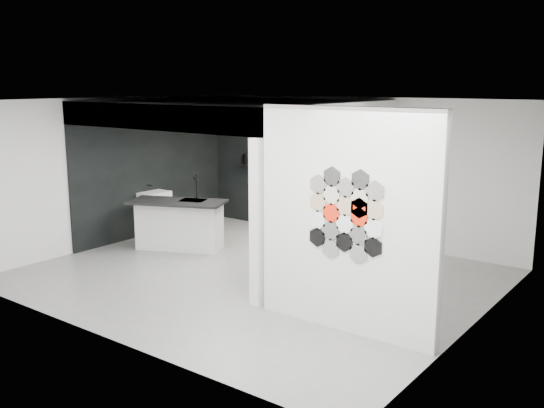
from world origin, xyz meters
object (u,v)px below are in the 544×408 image
at_px(kettle, 336,169).
at_px(kitchen_island, 179,224).
at_px(utensil_cup, 256,162).
at_px(bottle_dark, 276,163).
at_px(partition_panel, 347,221).
at_px(glass_vase, 354,171).
at_px(glass_bowl, 354,172).
at_px(wall_basin, 154,195).
at_px(stockpot, 248,159).

bearing_deg(kettle, kitchen_island, -110.25).
relative_size(kettle, utensil_cup, 1.70).
distance_m(kettle, utensil_cup, 2.01).
bearing_deg(bottle_dark, utensil_cup, 180.00).
relative_size(partition_panel, glass_vase, 18.73).
distance_m(kettle, glass_bowl, 0.40).
xyz_separation_m(kettle, glass_vase, (0.40, 0.00, -0.01)).
xyz_separation_m(kettle, glass_bowl, (0.40, 0.00, -0.03)).
distance_m(glass_vase, utensil_cup, 2.40).
relative_size(glass_bowl, glass_vase, 1.03).
bearing_deg(utensil_cup, kitchen_island, -87.68).
xyz_separation_m(bottle_dark, utensil_cup, (-0.52, 0.00, -0.03)).
bearing_deg(glass_bowl, bottle_dark, 180.00).
distance_m(glass_vase, bottle_dark, 1.88).
height_order(wall_basin, glass_vase, glass_vase).
height_order(partition_panel, kitchen_island, partition_panel).
height_order(glass_bowl, utensil_cup, utensil_cup).
bearing_deg(kitchen_island, glass_bowl, 23.02).
distance_m(glass_bowl, bottle_dark, 1.88).
height_order(stockpot, kettle, stockpot).
bearing_deg(kettle, bottle_dark, -162.29).
height_order(kitchen_island, stockpot, stockpot).
distance_m(wall_basin, bottle_dark, 2.62).
bearing_deg(glass_vase, bottle_dark, 180.00).
distance_m(kitchen_island, glass_bowl, 3.48).
xyz_separation_m(partition_panel, kitchen_island, (-4.38, 1.42, -0.92)).
height_order(wall_basin, bottle_dark, bottle_dark).
bearing_deg(kitchen_island, utensil_cup, 68.66).
bearing_deg(kettle, glass_vase, 17.71).
distance_m(bottle_dark, utensil_cup, 0.52).
xyz_separation_m(wall_basin, glass_bowl, (3.39, 2.07, 0.52)).
bearing_deg(kettle, wall_basin, -127.68).
bearing_deg(utensil_cup, glass_vase, 0.00).
height_order(kettle, bottle_dark, bottle_dark).
bearing_deg(kettle, utensil_cup, -162.29).
bearing_deg(glass_bowl, wall_basin, -148.65).
relative_size(bottle_dark, utensil_cup, 1.46).
height_order(stockpot, bottle_dark, stockpot).
xyz_separation_m(partition_panel, wall_basin, (-5.46, 1.80, -0.55)).
xyz_separation_m(stockpot, glass_bowl, (2.63, 0.00, -0.05)).
distance_m(glass_bowl, utensil_cup, 2.40).
height_order(glass_bowl, glass_vase, glass_vase).
relative_size(glass_vase, bottle_dark, 0.89).
relative_size(kitchen_island, kettle, 9.84).
relative_size(stockpot, glass_bowl, 1.64).
bearing_deg(kitchen_island, wall_basin, 137.04).
height_order(kitchen_island, kettle, kettle).
xyz_separation_m(stockpot, bottle_dark, (0.75, 0.00, -0.02)).
distance_m(partition_panel, bottle_dark, 5.53).
relative_size(kitchen_island, glass_vase, 12.86).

